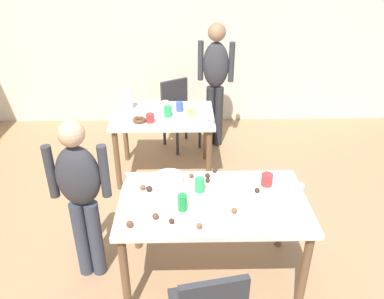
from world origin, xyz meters
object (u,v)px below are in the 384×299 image
Objects in this scene: chair_far_table at (179,110)px; mixing_bowl at (169,179)px; person_girl_near at (81,191)px; person_adult_far at (216,75)px; dining_table_far at (164,123)px; pitcher_far at (128,99)px; dining_table_near at (213,210)px; soda_can at (182,203)px.

chair_far_table is 2.13m from mixing_bowl.
person_adult_far reaches higher than person_girl_near.
person_adult_far is at bearing 49.43° from dining_table_far.
pitcher_far is (-0.40, 0.15, 0.23)m from dining_table_far.
dining_table_far is at bearing -130.57° from person_adult_far.
mixing_bowl is at bearing 14.56° from person_girl_near.
person_adult_far is 1.18m from pitcher_far.
person_adult_far reaches higher than dining_table_near.
mixing_bowl is at bearing -71.64° from pitcher_far.
dining_table_near is 1.95m from pitcher_far.
dining_table_near is at bearing -64.53° from pitcher_far.
chair_far_table is at bearing 91.34° from soda_can.
mixing_bowl is at bearing 107.26° from soda_can.
dining_table_far is 9.02× the size of soda_can.
person_adult_far is 2.17m from mixing_bowl.
person_girl_near is 1.70m from pitcher_far.
person_girl_near is 0.86× the size of person_adult_far.
mixing_bowl is 0.35m from soda_can.
soda_can is (0.10, -0.34, 0.02)m from mixing_bowl.
person_adult_far is 13.01× the size of soda_can.
soda_can is at bearing -71.83° from pitcher_far.
dining_table_near and dining_table_far have the same top height.
dining_table_near is at bearing -74.76° from dining_table_far.
dining_table_far is 1.01m from person_adult_far.
pitcher_far is at bearing 159.52° from dining_table_far.
person_girl_near is 6.36× the size of mixing_bowl.
pitcher_far is (0.14, 1.69, 0.07)m from person_girl_near.
mixing_bowl reaches higher than dining_table_near.
person_girl_near is at bearing 176.63° from dining_table_near.
person_girl_near is at bearing -109.03° from dining_table_far.
pitcher_far is at bearing 108.17° from soda_can.
person_girl_near reaches higher than dining_table_far.
mixing_bowl is (-0.51, -2.10, -0.17)m from person_adult_far.
dining_table_near is 0.42m from mixing_bowl.
person_adult_far is at bearing -0.41° from chair_far_table.
dining_table_far is 5.14× the size of mixing_bowl.
dining_table_far is 0.76m from chair_far_table.
person_girl_near reaches higher than soda_can.
pitcher_far is at bearing 85.43° from person_girl_near.
chair_far_table is 4.06× the size of mixing_bowl.
chair_far_table is 0.66m from person_adult_far.
person_adult_far is (0.19, 2.33, 0.30)m from dining_table_near.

